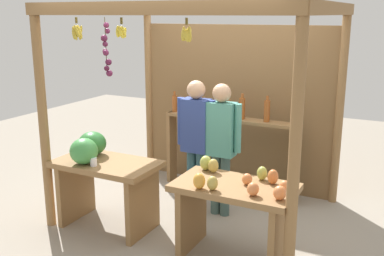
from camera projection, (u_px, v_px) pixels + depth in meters
ground_plane at (200, 212)px, 5.40m from camera, size 12.00×12.00×0.00m
market_stall at (217, 89)px, 5.46m from camera, size 2.82×2.21×2.41m
fruit_counter_left at (101, 169)px, 4.92m from camera, size 1.13×0.65×1.03m
fruit_counter_right at (235, 203)px, 4.26m from camera, size 1.13×0.64×0.91m
bottle_shelf_unit at (230, 134)px, 5.87m from camera, size 1.80×0.22×1.35m
vendor_man at (196, 134)px, 5.25m from camera, size 0.48×0.21×1.57m
vendor_woman at (221, 138)px, 5.13m from camera, size 0.48×0.21×1.55m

